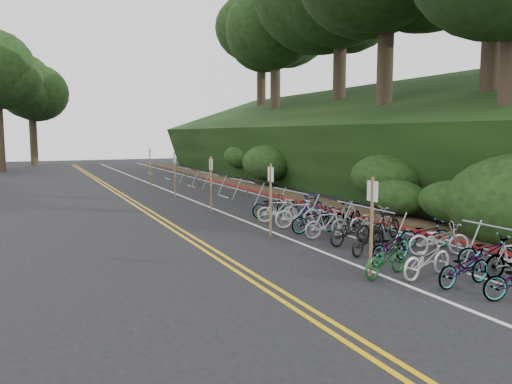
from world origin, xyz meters
TOP-DOWN VIEW (x-y plane):
  - ground at (0.00, 0.00)m, footprint 120.00×120.00m
  - road_markings at (0.63, 10.10)m, footprint 7.47×80.00m
  - red_curb at (5.70, 12.00)m, footprint 0.25×28.00m
  - embankment at (12.96, 19.04)m, footprint 14.30×48.14m
  - tree_cluster at (9.76, 22.03)m, footprint 33.24×54.70m
  - bike_racks_rest at (3.00, 13.00)m, footprint 1.14×23.00m
  - signpost_near at (0.73, -0.31)m, footprint 0.08×0.40m
  - signposts_rest at (0.60, 14.00)m, footprint 0.08×18.40m
  - bike_front at (1.04, -0.50)m, footprint 1.01×1.73m
  - bike_valet at (3.03, 2.64)m, footprint 3.30×13.57m

SIDE VIEW (x-z plane):
  - ground at x=0.00m, z-range 0.00..0.00m
  - road_markings at x=0.63m, z-range 0.00..0.01m
  - red_curb at x=5.70m, z-range 0.00..0.10m
  - bike_front at x=1.04m, z-range 0.00..0.86m
  - bike_valet at x=3.03m, z-range -0.07..1.02m
  - bike_racks_rest at x=3.00m, z-range 0.27..1.44m
  - signpost_near at x=0.73m, z-range 0.18..2.65m
  - signposts_rest at x=0.60m, z-range 0.18..2.68m
  - embankment at x=12.96m, z-range -1.99..7.12m
  - tree_cluster at x=9.76m, z-range 2.42..22.22m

